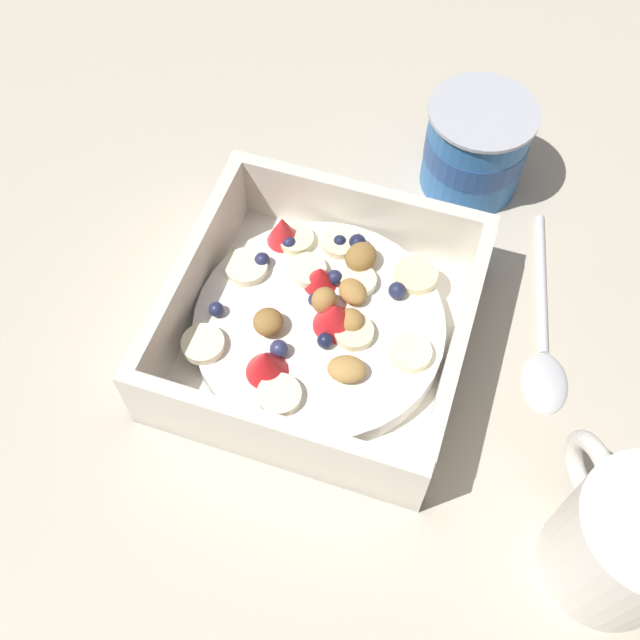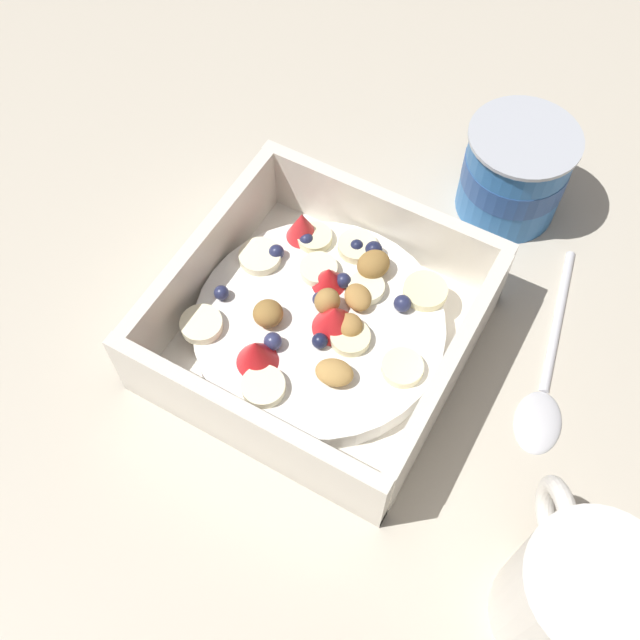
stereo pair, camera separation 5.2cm
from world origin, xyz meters
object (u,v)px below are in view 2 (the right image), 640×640
object	(u,v)px
spoon	(546,386)
yogurt_cup	(515,172)
fruit_bowl	(320,325)
coffee_mug	(576,597)

from	to	relation	value
spoon	yogurt_cup	xyz separation A→B (m)	(-0.09, 0.14, 0.04)
fruit_bowl	spoon	bearing A→B (deg)	15.18
yogurt_cup	coffee_mug	distance (m)	0.31
spoon	yogurt_cup	size ratio (longest dim) A/B	2.07
fruit_bowl	spoon	size ratio (longest dim) A/B	1.15
yogurt_cup	spoon	bearing A→B (deg)	-58.11
fruit_bowl	yogurt_cup	size ratio (longest dim) A/B	2.37
coffee_mug	spoon	bearing A→B (deg)	112.91
yogurt_cup	coffee_mug	bearing A→B (deg)	-62.36
yogurt_cup	fruit_bowl	bearing A→B (deg)	-110.58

